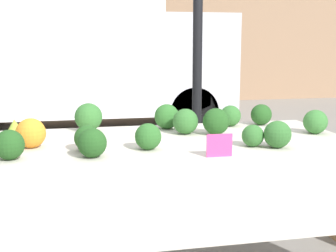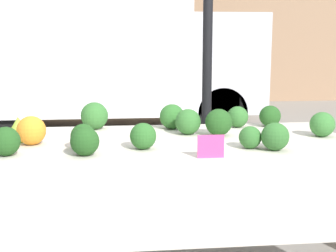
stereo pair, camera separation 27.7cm
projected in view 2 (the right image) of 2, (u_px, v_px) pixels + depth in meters
The scene contains 19 objects.
tent_pole at pixel (207, 55), 3.37m from camera, with size 0.07×0.07×2.58m.
parked_truck at pixel (101, 49), 7.38m from camera, with size 4.61×2.11×2.37m.
market_table at pixel (169, 156), 2.74m from camera, with size 2.16×0.99×0.81m.
orange_cauliflower at pixel (31, 130), 2.62m from camera, with size 0.16×0.16×0.16m.
romanesco_head at pixel (18, 129), 2.74m from camera, with size 0.18×0.18×0.14m.
broccoli_head_0 at pixel (83, 136), 2.52m from camera, with size 0.14×0.14×0.14m.
broccoli_head_1 at pixel (322, 124), 2.85m from camera, with size 0.15×0.15×0.15m.
broccoli_head_2 at pixel (275, 137), 2.49m from camera, with size 0.15×0.15×0.15m.
broccoli_head_3 at pixel (219, 122), 2.88m from camera, with size 0.17×0.17×0.17m.
broccoli_head_4 at pixel (270, 116), 3.19m from camera, with size 0.15×0.15×0.15m.
broccoli_head_5 at pixel (85, 141), 2.37m from camera, with size 0.15×0.15×0.15m.
broccoli_head_6 at pixel (94, 116), 3.09m from camera, with size 0.18×0.18×0.18m.
broccoli_head_7 at pixel (238, 117), 3.17m from camera, with size 0.14×0.14×0.14m.
broccoli_head_8 at pixel (188, 122), 2.92m from camera, with size 0.16×0.16×0.16m.
broccoli_head_9 at pixel (250, 137), 2.53m from camera, with size 0.12×0.12×0.12m.
broccoli_head_10 at pixel (6, 141), 2.37m from camera, with size 0.15×0.15×0.15m.
broccoli_head_11 at pixel (143, 136), 2.51m from camera, with size 0.14×0.14×0.14m.
broccoli_head_12 at pixel (172, 117), 3.11m from camera, with size 0.17×0.17×0.17m.
price_sign at pixel (211, 146), 2.32m from camera, with size 0.13×0.01×0.12m.
Camera 2 is at (-0.29, -2.71, 1.38)m, focal length 50.00 mm.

